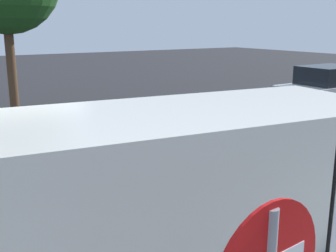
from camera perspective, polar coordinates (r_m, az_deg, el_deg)
name	(u,v)px	position (r m, az deg, el deg)	size (l,w,h in m)	color
lane_marking_centre	(158,187)	(8.34, -1.42, -8.36)	(28.00, 0.16, 0.01)	#E0D14C
white_van	(174,189)	(4.93, 0.86, -8.60)	(5.41, 2.78, 2.20)	silver
car_white_crossing	(331,88)	(16.93, 21.43, 4.91)	(4.51, 2.04, 1.65)	white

